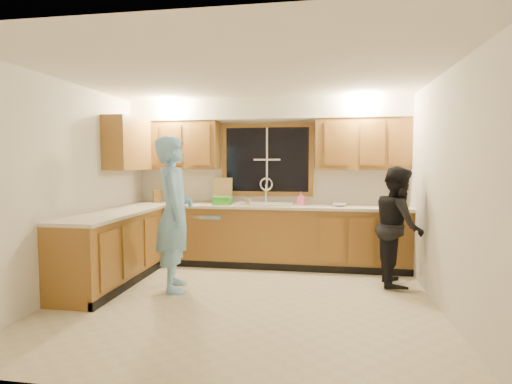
% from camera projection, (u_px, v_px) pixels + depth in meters
% --- Properties ---
extents(floor, '(4.20, 4.20, 0.00)m').
position_uv_depth(floor, '(245.00, 301.00, 4.50)').
color(floor, beige).
rests_on(floor, ground).
extents(ceiling, '(4.20, 4.20, 0.00)m').
position_uv_depth(ceiling, '(244.00, 75.00, 4.32)').
color(ceiling, white).
extents(wall_back, '(4.20, 0.00, 4.20)m').
position_uv_depth(wall_back, '(267.00, 182.00, 6.28)').
color(wall_back, silver).
rests_on(wall_back, ground).
extents(wall_left, '(0.00, 3.80, 3.80)m').
position_uv_depth(wall_left, '(71.00, 188.00, 4.74)').
color(wall_left, silver).
rests_on(wall_left, ground).
extents(wall_right, '(0.00, 3.80, 3.80)m').
position_uv_depth(wall_right, '(446.00, 192.00, 4.07)').
color(wall_right, silver).
rests_on(wall_right, ground).
extents(base_cabinets_back, '(4.20, 0.60, 0.88)m').
position_uv_depth(base_cabinets_back, '(264.00, 236.00, 6.04)').
color(base_cabinets_back, olive).
rests_on(base_cabinets_back, ground).
extents(base_cabinets_left, '(0.60, 1.90, 0.88)m').
position_uv_depth(base_cabinets_left, '(112.00, 250.00, 5.10)').
color(base_cabinets_left, olive).
rests_on(base_cabinets_left, ground).
extents(countertop_back, '(4.20, 0.63, 0.04)m').
position_uv_depth(countertop_back, '(264.00, 206.00, 5.99)').
color(countertop_back, beige).
rests_on(countertop_back, base_cabinets_back).
extents(countertop_left, '(0.63, 1.90, 0.04)m').
position_uv_depth(countertop_left, '(112.00, 214.00, 5.06)').
color(countertop_left, beige).
rests_on(countertop_left, base_cabinets_left).
extents(upper_cabinets_left, '(1.35, 0.33, 0.75)m').
position_uv_depth(upper_cabinets_left, '(176.00, 145.00, 6.30)').
color(upper_cabinets_left, olive).
rests_on(upper_cabinets_left, wall_back).
extents(upper_cabinets_right, '(1.35, 0.33, 0.75)m').
position_uv_depth(upper_cabinets_right, '(362.00, 144.00, 5.85)').
color(upper_cabinets_right, olive).
rests_on(upper_cabinets_right, wall_back).
extents(upper_cabinets_return, '(0.33, 0.90, 0.75)m').
position_uv_depth(upper_cabinets_return, '(128.00, 144.00, 5.78)').
color(upper_cabinets_return, olive).
rests_on(upper_cabinets_return, wall_left).
extents(soffit, '(4.20, 0.35, 0.30)m').
position_uv_depth(soffit, '(266.00, 110.00, 6.03)').
color(soffit, white).
rests_on(soffit, wall_back).
extents(window_frame, '(1.44, 0.03, 1.14)m').
position_uv_depth(window_frame, '(267.00, 160.00, 6.24)').
color(window_frame, black).
rests_on(window_frame, wall_back).
extents(sink, '(0.86, 0.52, 0.57)m').
position_uv_depth(sink, '(264.00, 208.00, 6.02)').
color(sink, silver).
rests_on(sink, countertop_back).
extents(dishwasher, '(0.60, 0.56, 0.82)m').
position_uv_depth(dishwasher, '(210.00, 237.00, 6.17)').
color(dishwasher, white).
rests_on(dishwasher, floor).
extents(stove, '(0.58, 0.75, 0.90)m').
position_uv_depth(stove, '(86.00, 260.00, 4.54)').
color(stove, white).
rests_on(stove, floor).
extents(man, '(0.64, 0.79, 1.87)m').
position_uv_depth(man, '(174.00, 214.00, 4.84)').
color(man, '#7BBBE9').
rests_on(man, floor).
extents(woman, '(0.59, 0.75, 1.51)m').
position_uv_depth(woman, '(398.00, 226.00, 5.06)').
color(woman, black).
rests_on(woman, floor).
extents(knife_block, '(0.14, 0.14, 0.20)m').
position_uv_depth(knife_block, '(157.00, 196.00, 6.36)').
color(knife_block, olive).
rests_on(knife_block, countertop_back).
extents(cutting_board, '(0.31, 0.14, 0.39)m').
position_uv_depth(cutting_board, '(223.00, 190.00, 6.31)').
color(cutting_board, tan).
rests_on(cutting_board, countertop_back).
extents(dish_crate, '(0.28, 0.26, 0.12)m').
position_uv_depth(dish_crate, '(222.00, 201.00, 6.03)').
color(dish_crate, green).
rests_on(dish_crate, countertop_back).
extents(soap_bottle, '(0.11, 0.12, 0.20)m').
position_uv_depth(soap_bottle, '(301.00, 198.00, 5.95)').
color(soap_bottle, pink).
rests_on(soap_bottle, countertop_back).
extents(bowl, '(0.22, 0.22, 0.05)m').
position_uv_depth(bowl, '(340.00, 205.00, 5.77)').
color(bowl, silver).
rests_on(bowl, countertop_back).
extents(can_left, '(0.07, 0.07, 0.11)m').
position_uv_depth(can_left, '(247.00, 202.00, 5.92)').
color(can_left, '#C1AE94').
rests_on(can_left, countertop_back).
extents(can_right, '(0.09, 0.09, 0.13)m').
position_uv_depth(can_right, '(249.00, 201.00, 5.85)').
color(can_right, '#C1AE94').
rests_on(can_right, countertop_back).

